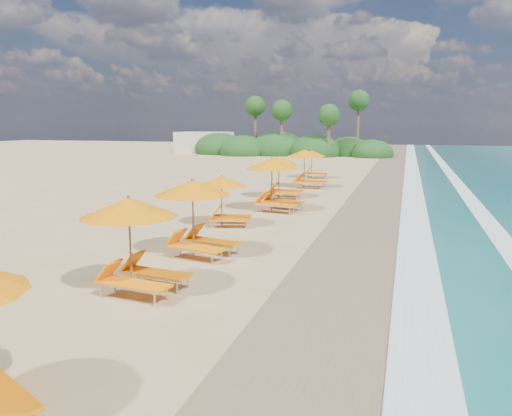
% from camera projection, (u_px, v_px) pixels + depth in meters
% --- Properties ---
extents(ground, '(160.00, 160.00, 0.00)m').
position_uv_depth(ground, '(256.00, 241.00, 17.98)').
color(ground, tan).
rests_on(ground, ground).
extents(wet_sand, '(4.00, 160.00, 0.01)m').
position_uv_depth(wet_sand, '(370.00, 249.00, 16.84)').
color(wet_sand, '#8B7253').
rests_on(wet_sand, ground).
extents(surf_foam, '(4.00, 160.00, 0.01)m').
position_uv_depth(surf_foam, '(455.00, 254.00, 16.07)').
color(surf_foam, white).
rests_on(surf_foam, ground).
extents(station_3, '(2.85, 2.70, 2.45)m').
position_uv_depth(station_3, '(136.00, 239.00, 12.37)').
color(station_3, olive).
rests_on(station_3, ground).
extents(station_4, '(3.04, 2.93, 2.48)m').
position_uv_depth(station_4, '(198.00, 213.00, 15.80)').
color(station_4, olive).
rests_on(station_4, ground).
extents(station_5, '(2.60, 2.51, 2.11)m').
position_uv_depth(station_5, '(226.00, 197.00, 20.43)').
color(station_5, olive).
rests_on(station_5, ground).
extents(station_6, '(3.11, 2.97, 2.59)m').
position_uv_depth(station_6, '(276.00, 181.00, 23.82)').
color(station_6, olive).
rests_on(station_6, ground).
extents(station_7, '(2.64, 2.46, 2.36)m').
position_uv_depth(station_7, '(282.00, 174.00, 27.92)').
color(station_7, olive).
rests_on(station_7, ground).
extents(station_8, '(2.82, 2.63, 2.52)m').
position_uv_depth(station_8, '(307.00, 166.00, 32.27)').
color(station_8, olive).
rests_on(station_8, ground).
extents(station_9, '(2.56, 2.44, 2.14)m').
position_uv_depth(station_9, '(314.00, 162.00, 37.79)').
color(station_9, olive).
rests_on(station_9, ground).
extents(treeline, '(25.80, 8.80, 9.74)m').
position_uv_depth(treeline, '(285.00, 147.00, 63.57)').
color(treeline, '#163D14').
rests_on(treeline, ground).
extents(beach_building, '(7.00, 5.00, 2.80)m').
position_uv_depth(beach_building, '(204.00, 142.00, 69.29)').
color(beach_building, beige).
rests_on(beach_building, ground).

